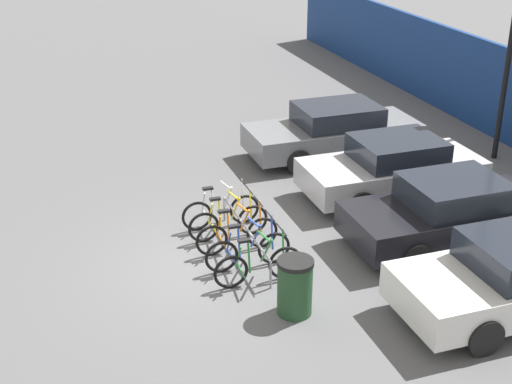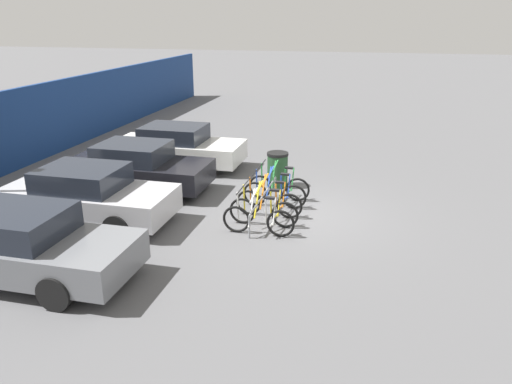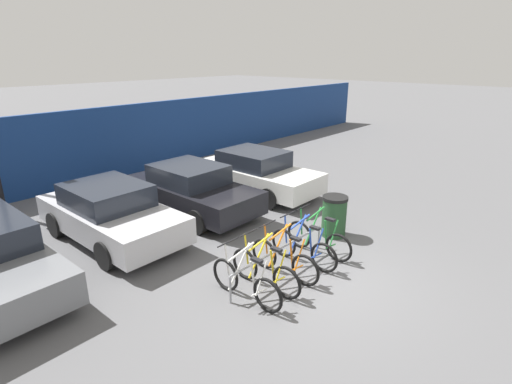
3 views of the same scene
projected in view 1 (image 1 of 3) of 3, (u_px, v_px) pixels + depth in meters
The scene contains 12 objects.
ground_plane at pixel (217, 264), 13.80m from camera, with size 120.00×120.00×0.00m, color #59595B.
bike_rack at pixel (245, 230), 14.06m from camera, with size 2.96×0.04×0.57m.
bicycle_white at pixel (221, 210), 15.10m from camera, with size 0.68×1.71×1.05m.
bicycle_yellow at pixel (228, 221), 14.63m from camera, with size 0.68×1.71×1.05m.
bicycle_orange at pixel (237, 234), 14.11m from camera, with size 0.68×1.71×1.05m.
bicycle_blue at pixel (248, 250), 13.53m from camera, with size 0.68×1.71×1.05m.
bicycle_green at pixel (258, 265), 13.02m from camera, with size 0.68×1.71×1.05m.
car_grey at pixel (334, 131), 18.76m from camera, with size 1.91×4.55×1.40m.
car_silver at pixel (393, 168), 16.44m from camera, with size 1.91×4.17×1.40m.
car_black at pixel (449, 212), 14.31m from camera, with size 1.91×4.16×1.40m.
lamp_post at pixel (512, 38), 17.57m from camera, with size 0.24×0.44×5.66m.
trash_bin at pixel (295, 287), 12.08m from camera, with size 0.63×0.63×1.03m.
Camera 1 is at (11.58, -3.20, 6.97)m, focal length 50.00 mm.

